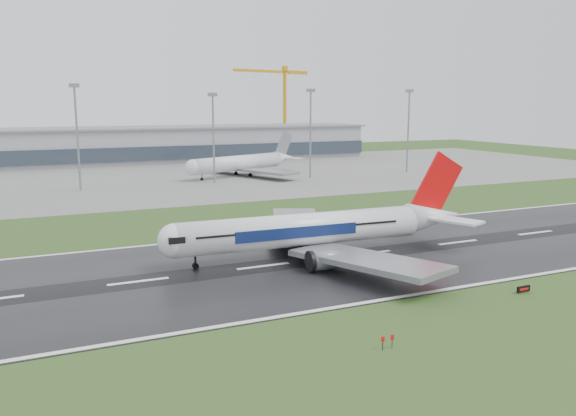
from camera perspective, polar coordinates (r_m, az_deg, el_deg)
name	(u,v)px	position (r m, az deg, el deg)	size (l,w,h in m)	color
ground	(263,267)	(94.19, -2.46, -5.82)	(520.00, 520.00, 0.00)	#274419
runway	(263,266)	(94.18, -2.46, -5.79)	(400.00, 45.00, 0.10)	black
apron	(133,178)	(213.35, -15.06, 2.89)	(400.00, 130.00, 0.08)	slate
terminal	(110,146)	(271.81, -17.21, 5.88)	(240.00, 36.00, 15.00)	gray
main_airliner	(323,209)	(98.79, 3.48, -0.05)	(56.36, 53.67, 16.64)	white
parked_airliner	(242,155)	(212.24, -4.59, 5.28)	(52.80, 49.16, 15.47)	silver
tower_crane	(285,110)	(310.84, -0.32, 9.65)	(46.39, 2.53, 45.67)	orange
runway_sign	(523,289)	(87.73, 22.27, -7.46)	(2.30, 0.26, 1.04)	black
floodmast_2	(78,140)	(184.91, -20.11, 6.34)	(0.64, 0.64, 30.89)	gray
floodmast_3	(214,140)	(192.77, -7.38, 6.66)	(0.64, 0.64, 28.52)	gray
floodmast_4	(310,135)	(205.96, 2.24, 7.19)	(0.64, 0.64, 30.17)	gray
floodmast_5	(408,133)	(227.72, 11.80, 7.30)	(0.64, 0.64, 30.41)	gray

